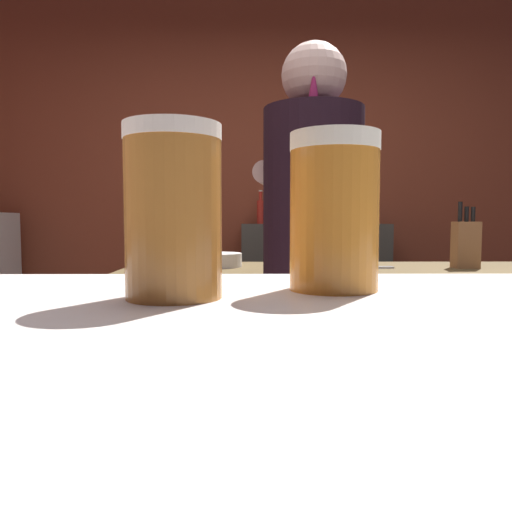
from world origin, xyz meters
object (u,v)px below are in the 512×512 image
at_px(chefs_knife, 366,268).
at_px(bottle_olive_oil, 261,211).
at_px(bartender, 312,258).
at_px(bottle_hot_sauce, 325,213).
at_px(mixing_bowl, 217,260).
at_px(pint_glass_near, 173,212).
at_px(knife_block, 466,244).
at_px(pint_glass_far, 334,212).

distance_m(chefs_knife, bottle_olive_oil, 1.40).
distance_m(bartender, bottle_hot_sauce, 1.58).
relative_size(mixing_bowl, pint_glass_near, 1.51).
bearing_deg(bottle_hot_sauce, chefs_knife, -89.57).
distance_m(knife_block, pint_glass_far, 1.85).
bearing_deg(bottle_olive_oil, pint_glass_far, -89.76).
relative_size(knife_block, bottle_olive_oil, 1.24).
xyz_separation_m(pint_glass_near, pint_glass_far, (0.14, 0.05, 0.00)).
height_order(bartender, pint_glass_near, bartender).
bearing_deg(chefs_knife, bottle_hot_sauce, 85.28).
height_order(chefs_knife, bottle_olive_oil, bottle_olive_oil).
xyz_separation_m(bartender, chefs_knife, (0.28, 0.41, -0.07)).
height_order(pint_glass_far, bottle_olive_oil, bottle_olive_oil).
bearing_deg(bartender, chefs_knife, -26.94).
bearing_deg(bottle_olive_oil, chefs_knife, -71.88).
bearing_deg(pint_glass_near, bottle_olive_oil, 87.48).
bearing_deg(chefs_knife, bottle_olive_oil, 102.96).
xyz_separation_m(chefs_knife, bottle_olive_oil, (-0.43, 1.30, 0.27)).
bearing_deg(mixing_bowl, bottle_olive_oil, 79.86).
height_order(knife_block, chefs_knife, knife_block).
bearing_deg(bartender, pint_glass_far, -178.55).
bearing_deg(knife_block, pint_glass_near, -120.30).
distance_m(bartender, bottle_olive_oil, 1.73).
height_order(chefs_knife, bottle_hot_sauce, bottle_hot_sauce).
height_order(bottle_hot_sauce, bottle_olive_oil, bottle_olive_oil).
bearing_deg(chefs_knife, mixing_bowl, 166.71).
distance_m(mixing_bowl, bottle_olive_oil, 1.25).
height_order(bartender, bottle_olive_oil, bartender).
height_order(mixing_bowl, chefs_knife, mixing_bowl).
distance_m(chefs_knife, pint_glass_far, 1.70).
bearing_deg(knife_block, mixing_bowl, 175.75).
bearing_deg(pint_glass_near, knife_block, 59.70).
xyz_separation_m(chefs_knife, bottle_hot_sauce, (-0.01, 1.13, 0.25)).
distance_m(bottle_hot_sauce, bottle_olive_oil, 0.45).
distance_m(knife_block, bottle_hot_sauce, 1.21).
bearing_deg(chefs_knife, knife_block, -3.54).
relative_size(mixing_bowl, bottle_olive_oil, 0.96).
xyz_separation_m(pint_glass_far, bottle_hot_sauce, (0.41, 2.76, 0.04)).
relative_size(bartender, knife_block, 6.07).
bearing_deg(knife_block, bottle_hot_sauce, 111.36).
bearing_deg(knife_block, bottle_olive_oil, 123.57).
relative_size(bartender, chefs_knife, 7.21).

